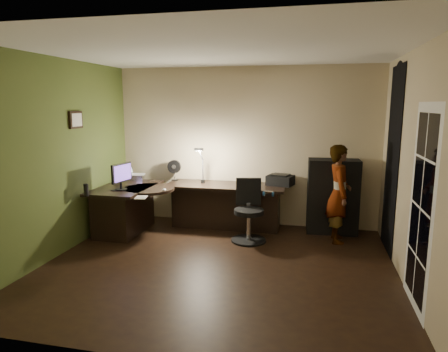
% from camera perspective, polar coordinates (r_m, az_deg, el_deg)
% --- Properties ---
extents(floor, '(4.50, 4.00, 0.01)m').
position_cam_1_polar(floor, '(5.32, -0.96, -12.79)').
color(floor, black).
rests_on(floor, ground).
extents(ceiling, '(4.50, 4.00, 0.01)m').
position_cam_1_polar(ceiling, '(4.93, -1.06, 17.56)').
color(ceiling, silver).
rests_on(ceiling, floor).
extents(wall_back, '(4.50, 0.01, 2.70)m').
position_cam_1_polar(wall_back, '(6.90, 2.99, 4.20)').
color(wall_back, tan).
rests_on(wall_back, floor).
extents(wall_front, '(4.50, 0.01, 2.70)m').
position_cam_1_polar(wall_front, '(3.07, -9.99, -3.62)').
color(wall_front, tan).
rests_on(wall_front, floor).
extents(wall_left, '(0.01, 4.00, 2.70)m').
position_cam_1_polar(wall_left, '(5.90, -22.80, 2.38)').
color(wall_left, tan).
rests_on(wall_left, floor).
extents(wall_right, '(0.01, 4.00, 2.70)m').
position_cam_1_polar(wall_right, '(4.93, 25.37, 0.76)').
color(wall_right, tan).
rests_on(wall_right, floor).
extents(green_wall_overlay, '(0.00, 4.00, 2.70)m').
position_cam_1_polar(green_wall_overlay, '(5.90, -22.68, 2.38)').
color(green_wall_overlay, '#485924').
rests_on(green_wall_overlay, floor).
extents(arched_doorway, '(0.01, 0.90, 2.60)m').
position_cam_1_polar(arched_doorway, '(6.05, 22.91, 2.06)').
color(arched_doorway, black).
rests_on(arched_doorway, floor).
extents(french_door, '(0.02, 0.92, 2.10)m').
position_cam_1_polar(french_door, '(4.46, 26.33, -4.18)').
color(french_door, white).
rests_on(french_door, floor).
extents(framed_picture, '(0.04, 0.30, 0.25)m').
position_cam_1_polar(framed_picture, '(6.21, -20.44, 7.53)').
color(framed_picture, black).
rests_on(framed_picture, wall_left).
extents(desk_left, '(0.82, 1.32, 0.76)m').
position_cam_1_polar(desk_left, '(6.72, -13.76, -4.66)').
color(desk_left, black).
rests_on(desk_left, floor).
extents(desk_right, '(1.99, 0.71, 0.75)m').
position_cam_1_polar(desk_right, '(6.76, 0.20, -4.34)').
color(desk_right, black).
rests_on(desk_right, floor).
extents(cabinet, '(0.82, 0.44, 1.20)m').
position_cam_1_polar(cabinet, '(6.70, 15.26, -2.81)').
color(cabinet, black).
rests_on(cabinet, floor).
extents(laptop_stand, '(0.25, 0.22, 0.09)m').
position_cam_1_polar(laptop_stand, '(7.16, -12.33, -0.16)').
color(laptop_stand, silver).
rests_on(laptop_stand, desk_left).
extents(laptop, '(0.34, 0.33, 0.20)m').
position_cam_1_polar(laptop, '(7.14, -12.37, 0.94)').
color(laptop, silver).
rests_on(laptop, laptop_stand).
extents(monitor, '(0.17, 0.46, 0.30)m').
position_cam_1_polar(monitor, '(6.37, -14.54, -0.60)').
color(monitor, black).
rests_on(monitor, desk_left).
extents(mouse, '(0.07, 0.09, 0.03)m').
position_cam_1_polar(mouse, '(6.19, -8.53, -1.95)').
color(mouse, silver).
rests_on(mouse, desk_left).
extents(phone, '(0.09, 0.13, 0.01)m').
position_cam_1_polar(phone, '(6.39, -15.33, -1.92)').
color(phone, black).
rests_on(phone, desk_left).
extents(pen, '(0.06, 0.14, 0.01)m').
position_cam_1_polar(pen, '(6.74, -12.50, -1.17)').
color(pen, black).
rests_on(pen, desk_left).
extents(speaker, '(0.09, 0.09, 0.18)m').
position_cam_1_polar(speaker, '(6.10, -19.09, -1.89)').
color(speaker, black).
rests_on(speaker, desk_left).
extents(notepad, '(0.19, 0.24, 0.01)m').
position_cam_1_polar(notepad, '(5.79, -11.77, -3.02)').
color(notepad, silver).
rests_on(notepad, desk_left).
extents(desk_fan, '(0.25, 0.15, 0.37)m').
position_cam_1_polar(desk_fan, '(7.08, -7.08, 0.83)').
color(desk_fan, black).
rests_on(desk_fan, desk_right).
extents(headphones, '(0.17, 0.08, 0.08)m').
position_cam_1_polar(headphones, '(5.89, 6.37, -2.49)').
color(headphones, navy).
rests_on(headphones, desk_right).
extents(printer, '(0.48, 0.42, 0.18)m').
position_cam_1_polar(printer, '(6.69, 8.06, -0.53)').
color(printer, black).
rests_on(printer, desk_right).
extents(desk_lamp, '(0.26, 0.34, 0.66)m').
position_cam_1_polar(desk_lamp, '(6.76, -3.05, 1.72)').
color(desk_lamp, black).
rests_on(desk_lamp, desk_right).
extents(office_chair, '(0.63, 0.63, 0.95)m').
position_cam_1_polar(office_chair, '(6.07, 3.58, -5.06)').
color(office_chair, black).
rests_on(office_chair, floor).
extents(person, '(0.40, 0.56, 1.49)m').
position_cam_1_polar(person, '(6.26, 16.08, -2.45)').
color(person, '#D8A88C').
rests_on(person, floor).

